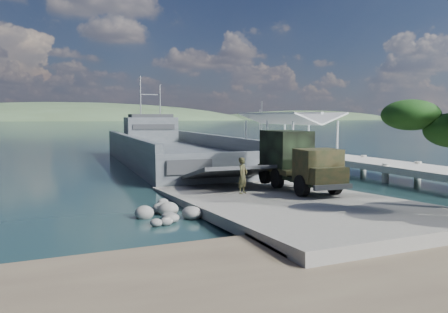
% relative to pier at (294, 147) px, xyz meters
% --- Properties ---
extents(ground, '(1400.00, 1400.00, 0.00)m').
position_rel_pier_xyz_m(ground, '(-13.00, -18.77, -1.60)').
color(ground, '#173139').
rests_on(ground, ground).
extents(boat_ramp, '(10.00, 18.00, 0.50)m').
position_rel_pier_xyz_m(boat_ramp, '(-13.00, -19.77, -1.35)').
color(boat_ramp, slate).
rests_on(boat_ramp, ground).
extents(shoreline_rocks, '(3.20, 5.60, 0.90)m').
position_rel_pier_xyz_m(shoreline_rocks, '(-19.20, -18.27, -1.60)').
color(shoreline_rocks, slate).
rests_on(shoreline_rocks, ground).
extents(distant_headlands, '(1000.00, 240.00, 48.00)m').
position_rel_pier_xyz_m(distant_headlands, '(37.00, 541.23, -1.60)').
color(distant_headlands, '#3B5032').
rests_on(distant_headlands, ground).
extents(pier, '(6.40, 44.00, 6.10)m').
position_rel_pier_xyz_m(pier, '(0.00, 0.00, 0.00)').
color(pier, '#B3B3A9').
rests_on(pier, ground).
extents(landing_craft, '(10.65, 35.82, 10.52)m').
position_rel_pier_xyz_m(landing_craft, '(-12.47, 3.74, -0.74)').
color(landing_craft, '#434B4F').
rests_on(landing_craft, ground).
extents(military_truck, '(2.90, 7.55, 3.43)m').
position_rel_pier_xyz_m(military_truck, '(-10.69, -16.85, 0.61)').
color(military_truck, black).
rests_on(military_truck, boat_ramp).
extents(soldier, '(0.81, 0.76, 1.86)m').
position_rel_pier_xyz_m(soldier, '(-15.44, -19.34, -0.17)').
color(soldier, black).
rests_on(soldier, boat_ramp).
extents(sailboat_near, '(2.22, 5.05, 5.94)m').
position_rel_pier_xyz_m(sailboat_near, '(3.05, 13.27, -1.28)').
color(sailboat_near, silver).
rests_on(sailboat_near, ground).
extents(sailboat_far, '(2.59, 6.21, 7.34)m').
position_rel_pier_xyz_m(sailboat_far, '(6.69, 19.53, -1.21)').
color(sailboat_far, silver).
rests_on(sailboat_far, ground).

